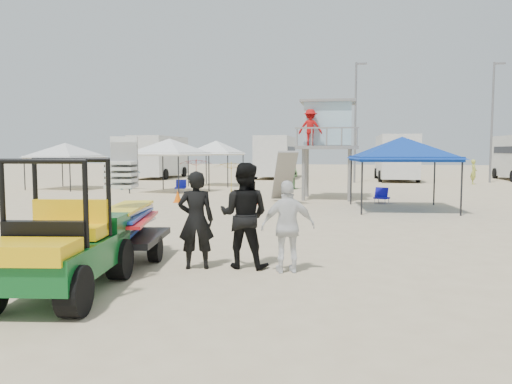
% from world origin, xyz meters
% --- Properties ---
extents(ground, '(140.00, 140.00, 0.00)m').
position_xyz_m(ground, '(0.00, 0.00, 0.00)').
color(ground, beige).
rests_on(ground, ground).
extents(utility_cart, '(1.68, 2.83, 2.03)m').
position_xyz_m(utility_cart, '(-1.86, -0.62, 0.94)').
color(utility_cart, '#0C521E').
rests_on(utility_cart, ground).
extents(surf_trailer, '(1.57, 2.53, 2.15)m').
position_xyz_m(surf_trailer, '(-1.85, 1.71, 0.88)').
color(surf_trailer, black).
rests_on(surf_trailer, ground).
extents(man_left, '(0.75, 0.59, 1.80)m').
position_xyz_m(man_left, '(-0.34, 1.41, 0.90)').
color(man_left, black).
rests_on(man_left, ground).
extents(man_mid, '(1.01, 0.82, 1.95)m').
position_xyz_m(man_mid, '(0.51, 1.66, 0.98)').
color(man_mid, black).
rests_on(man_mid, ground).
extents(man_right, '(1.04, 0.66, 1.65)m').
position_xyz_m(man_right, '(1.36, 1.41, 0.82)').
color(man_right, white).
rests_on(man_right, ground).
extents(lifeguard_tower, '(2.68, 2.68, 4.28)m').
position_xyz_m(lifeguard_tower, '(1.50, 15.29, 3.19)').
color(lifeguard_tower, gray).
rests_on(lifeguard_tower, ground).
extents(canopy_blue, '(3.74, 3.74, 3.07)m').
position_xyz_m(canopy_blue, '(4.39, 11.57, 2.53)').
color(canopy_blue, black).
rests_on(canopy_blue, ground).
extents(canopy_white_a, '(3.76, 3.76, 3.18)m').
position_xyz_m(canopy_white_a, '(-6.57, 17.30, 2.63)').
color(canopy_white_a, black).
rests_on(canopy_white_a, ground).
extents(canopy_white_b, '(3.60, 3.60, 2.99)m').
position_xyz_m(canopy_white_b, '(-13.14, 18.45, 2.44)').
color(canopy_white_b, black).
rests_on(canopy_white_b, ground).
extents(canopy_white_c, '(3.12, 3.12, 3.17)m').
position_xyz_m(canopy_white_c, '(-5.47, 22.56, 2.62)').
color(canopy_white_c, black).
rests_on(canopy_white_c, ground).
extents(umbrella_a, '(2.39, 2.42, 1.73)m').
position_xyz_m(umbrella_a, '(-5.82, 19.37, 0.87)').
color(umbrella_a, '#AE1D12').
rests_on(umbrella_a, ground).
extents(umbrella_b, '(2.48, 2.49, 1.65)m').
position_xyz_m(umbrella_b, '(-3.19, 16.81, 0.82)').
color(umbrella_b, gold).
rests_on(umbrella_b, ground).
extents(cone_near, '(0.34, 0.34, 0.50)m').
position_xyz_m(cone_near, '(-1.08, 12.54, 0.25)').
color(cone_near, '#FC2607').
rests_on(cone_near, ground).
extents(cone_far, '(0.34, 0.34, 0.50)m').
position_xyz_m(cone_far, '(-4.53, 12.53, 0.25)').
color(cone_far, '#F25C07').
rests_on(cone_far, ground).
extents(beach_chair_a, '(0.67, 0.73, 0.64)m').
position_xyz_m(beach_chair_a, '(-6.13, 17.63, 0.31)').
color(beach_chair_a, '#1017B6').
rests_on(beach_chair_a, ground).
extents(beach_chair_c, '(0.70, 0.78, 0.64)m').
position_xyz_m(beach_chair_c, '(3.86, 13.79, 0.31)').
color(beach_chair_c, '#110FA9').
rests_on(beach_chair_c, ground).
extents(rv_far_left, '(2.64, 6.80, 3.25)m').
position_xyz_m(rv_far_left, '(-12.00, 29.99, 1.80)').
color(rv_far_left, silver).
rests_on(rv_far_left, ground).
extents(rv_mid_left, '(2.65, 6.50, 3.25)m').
position_xyz_m(rv_mid_left, '(-3.00, 31.49, 1.80)').
color(rv_mid_left, silver).
rests_on(rv_mid_left, ground).
extents(rv_mid_right, '(2.64, 7.00, 3.25)m').
position_xyz_m(rv_mid_right, '(6.00, 29.99, 1.80)').
color(rv_mid_right, silver).
rests_on(rv_mid_right, ground).
extents(light_pole_left, '(0.14, 0.14, 8.00)m').
position_xyz_m(light_pole_left, '(3.00, 27.00, 4.00)').
color(light_pole_left, slate).
rests_on(light_pole_left, ground).
extents(light_pole_right, '(0.14, 0.14, 8.00)m').
position_xyz_m(light_pole_right, '(12.00, 28.50, 4.00)').
color(light_pole_right, slate).
rests_on(light_pole_right, ground).
extents(distant_beachgoers, '(21.17, 8.75, 1.73)m').
position_xyz_m(distant_beachgoers, '(-4.22, 20.35, 0.83)').
color(distant_beachgoers, '#588952').
rests_on(distant_beachgoers, ground).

